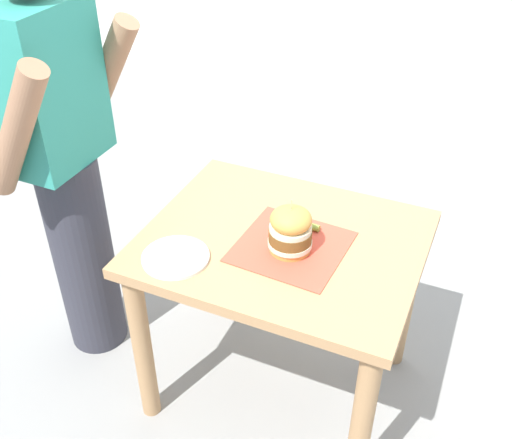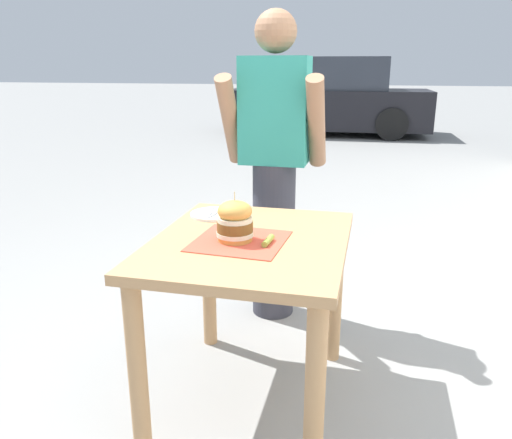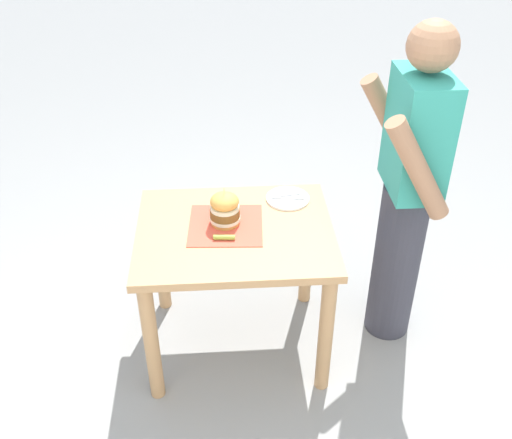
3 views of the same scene
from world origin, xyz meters
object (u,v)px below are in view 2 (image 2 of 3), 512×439
Objects in this scene: sandwich at (235,221)px; pickle_spear at (268,241)px; parked_car_near_curb at (330,100)px; diner_across_table at (274,166)px; side_plate_with_forks at (214,214)px; patio_table at (250,271)px.

pickle_spear is (0.13, -0.01, -0.07)m from sandwich.
sandwich is 9.31m from parked_car_near_curb.
diner_across_table is at bearing 99.96° from pickle_spear.
side_plate_with_forks is 8.98m from parked_car_near_curb.
patio_table is 0.55× the size of diner_across_table.
patio_table is at bearing 148.29° from pickle_spear.
diner_across_table reaches higher than sandwich.
parked_car_near_curb reaches higher than pickle_spear.
side_plate_with_forks is (-0.19, 0.32, -0.08)m from sandwich.
diner_across_table is 0.40× the size of parked_car_near_curb.
sandwich reaches higher than pickle_spear.
patio_table is at bearing -86.73° from parked_car_near_curb.
parked_car_near_curb reaches higher than sandwich.
patio_table is 0.40m from side_plate_with_forks.
parked_car_near_curb is at bearing 93.77° from pickle_spear.
pickle_spear is at bearing -80.04° from diner_across_table.
side_plate_with_forks is at bearing 120.71° from sandwich.
side_plate_with_forks is at bearing 134.63° from pickle_spear.
pickle_spear is at bearing -31.71° from patio_table.
side_plate_with_forks reaches higher than patio_table.
sandwich reaches higher than side_plate_with_forks.
parked_car_near_curb is at bearing 93.27° from patio_table.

